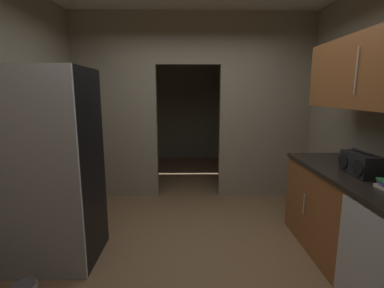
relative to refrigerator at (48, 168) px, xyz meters
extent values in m
plane|color=brown|center=(1.42, -0.01, -0.93)|extent=(20.00, 20.00, 0.00)
cube|color=gray|center=(0.23, 1.76, 0.47)|extent=(1.26, 0.12, 2.81)
cube|color=gray|center=(2.53, 1.76, 0.47)|extent=(1.40, 0.12, 2.81)
cube|color=gray|center=(1.34, 1.76, 1.50)|extent=(0.98, 0.12, 0.75)
cube|color=gray|center=(1.42, 4.42, 0.47)|extent=(3.64, 0.10, 2.81)
cube|color=gray|center=(-0.35, 3.09, 0.47)|extent=(0.10, 2.66, 2.81)
cube|color=gray|center=(3.19, 3.09, 0.47)|extent=(0.10, 2.66, 2.81)
cube|color=black|center=(0.00, 0.02, 0.00)|extent=(0.86, 0.67, 1.87)
cube|color=#B7BABC|center=(0.00, -0.34, 0.00)|extent=(0.86, 0.03, 1.87)
cube|color=brown|center=(2.89, -0.27, -0.50)|extent=(0.65, 1.96, 0.88)
cube|color=black|center=(2.89, -0.27, -0.04)|extent=(0.69, 1.96, 0.04)
cylinder|color=#B7BABC|center=(2.56, -0.70, -0.45)|extent=(0.01, 0.01, 0.22)
cylinder|color=#B7BABC|center=(2.56, 0.16, -0.45)|extent=(0.01, 0.01, 0.22)
cube|color=#B7BABC|center=(2.56, -0.82, -0.51)|extent=(0.02, 0.56, 0.86)
cube|color=brown|center=(2.89, -0.27, 0.88)|extent=(0.34, 1.76, 0.63)
cylinder|color=#B7BABC|center=(2.71, -0.27, 0.88)|extent=(0.01, 0.01, 0.38)
cube|color=black|center=(2.86, -0.22, 0.08)|extent=(0.17, 0.38, 0.20)
cylinder|color=#262626|center=(2.86, -0.22, 0.20)|extent=(0.02, 0.26, 0.02)
cylinder|color=black|center=(2.77, -0.33, 0.08)|extent=(0.01, 0.14, 0.14)
cylinder|color=black|center=(2.77, -0.11, 0.08)|extent=(0.01, 0.14, 0.14)
cylinder|color=#4C4C51|center=(0.07, -0.65, -0.74)|extent=(0.16, 0.16, 0.01)
camera|label=1|loc=(1.33, -2.58, 0.71)|focal=26.05mm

